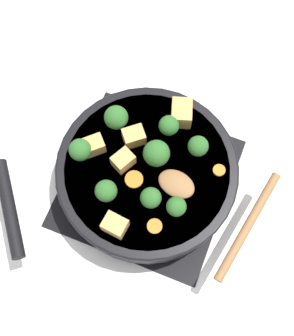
% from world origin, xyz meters
% --- Properties ---
extents(ground_plane, '(2.40, 2.40, 0.00)m').
position_xyz_m(ground_plane, '(0.00, 0.00, 0.00)').
color(ground_plane, white).
extents(front_burner_grate, '(0.31, 0.31, 0.03)m').
position_xyz_m(front_burner_grate, '(0.00, 0.00, 0.01)').
color(front_burner_grate, black).
rests_on(front_burner_grate, ground_plane).
extents(skillet_pan, '(0.40, 0.43, 0.06)m').
position_xyz_m(skillet_pan, '(0.00, -0.00, 0.06)').
color(skillet_pan, black).
rests_on(skillet_pan, front_burner_grate).
extents(wooden_spoon, '(0.22, 0.20, 0.02)m').
position_xyz_m(wooden_spoon, '(0.02, 0.14, 0.09)').
color(wooden_spoon, olive).
rests_on(wooden_spoon, skillet_pan).
extents(tofu_cube_center_large, '(0.05, 0.05, 0.03)m').
position_xyz_m(tofu_cube_center_large, '(-0.00, -0.10, 0.10)').
color(tofu_cube_center_large, tan).
rests_on(tofu_cube_center_large, skillet_pan).
extents(tofu_cube_near_handle, '(0.04, 0.04, 0.03)m').
position_xyz_m(tofu_cube_near_handle, '(0.12, -0.01, 0.10)').
color(tofu_cube_near_handle, tan).
rests_on(tofu_cube_near_handle, skillet_pan).
extents(tofu_cube_east_chunk, '(0.05, 0.04, 0.03)m').
position_xyz_m(tofu_cube_east_chunk, '(0.01, -0.04, 0.10)').
color(tofu_cube_east_chunk, tan).
rests_on(tofu_cube_east_chunk, skillet_pan).
extents(tofu_cube_west_chunk, '(0.06, 0.05, 0.04)m').
position_xyz_m(tofu_cube_west_chunk, '(-0.12, 0.02, 0.11)').
color(tofu_cube_west_chunk, tan).
rests_on(tofu_cube_west_chunk, skillet_pan).
extents(tofu_cube_back_piece, '(0.05, 0.05, 0.03)m').
position_xyz_m(tofu_cube_back_piece, '(-0.04, -0.04, 0.10)').
color(tofu_cube_back_piece, tan).
rests_on(tofu_cube_back_piece, skillet_pan).
extents(broccoli_floret_near_spoon, '(0.04, 0.04, 0.04)m').
position_xyz_m(broccoli_floret_near_spoon, '(0.06, 0.03, 0.11)').
color(broccoli_floret_near_spoon, '#709956').
rests_on(broccoli_floret_near_spoon, skillet_pan).
extents(broccoli_floret_center_top, '(0.04, 0.04, 0.04)m').
position_xyz_m(broccoli_floret_center_top, '(-0.06, 0.07, 0.11)').
color(broccoli_floret_center_top, '#709956').
rests_on(broccoli_floret_center_top, skillet_pan).
extents(broccoli_floret_east_rim, '(0.05, 0.05, 0.05)m').
position_xyz_m(broccoli_floret_east_rim, '(-0.02, 0.01, 0.12)').
color(broccoli_floret_east_rim, '#709956').
rests_on(broccoli_floret_east_rim, skillet_pan).
extents(broccoli_floret_west_rim, '(0.04, 0.04, 0.04)m').
position_xyz_m(broccoli_floret_west_rim, '(-0.08, 0.01, 0.11)').
color(broccoli_floret_west_rim, '#709956').
rests_on(broccoli_floret_west_rim, skillet_pan).
extents(broccoli_floret_north_edge, '(0.03, 0.03, 0.04)m').
position_xyz_m(broccoli_floret_north_edge, '(0.05, 0.07, 0.11)').
color(broccoli_floret_north_edge, '#709956').
rests_on(broccoli_floret_north_edge, skillet_pan).
extents(broccoli_floret_south_cluster, '(0.04, 0.04, 0.05)m').
position_xyz_m(broccoli_floret_south_cluster, '(-0.06, -0.08, 0.12)').
color(broccoli_floret_south_cluster, '#709956').
rests_on(broccoli_floret_south_cluster, skillet_pan).
extents(broccoli_floret_mid_floret, '(0.04, 0.04, 0.05)m').
position_xyz_m(broccoli_floret_mid_floret, '(0.02, -0.12, 0.11)').
color(broccoli_floret_mid_floret, '#709956').
rests_on(broccoli_floret_mid_floret, skillet_pan).
extents(broccoli_floret_small_inner, '(0.04, 0.04, 0.05)m').
position_xyz_m(broccoli_floret_small_inner, '(0.07, -0.05, 0.11)').
color(broccoli_floret_small_inner, '#709956').
rests_on(broccoli_floret_small_inner, skillet_pan).
extents(carrot_slice_orange_thin, '(0.03, 0.03, 0.01)m').
position_xyz_m(carrot_slice_orange_thin, '(0.03, -0.01, 0.09)').
color(carrot_slice_orange_thin, orange).
rests_on(carrot_slice_orange_thin, skillet_pan).
extents(carrot_slice_near_center, '(0.03, 0.03, 0.01)m').
position_xyz_m(carrot_slice_near_center, '(0.09, 0.05, 0.09)').
color(carrot_slice_near_center, orange).
rests_on(carrot_slice_near_center, skillet_pan).
extents(carrot_slice_edge_slice, '(0.02, 0.02, 0.01)m').
position_xyz_m(carrot_slice_edge_slice, '(-0.04, 0.12, 0.09)').
color(carrot_slice_edge_slice, orange).
rests_on(carrot_slice_edge_slice, skillet_pan).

